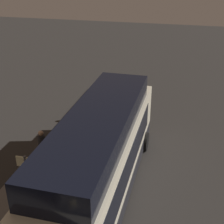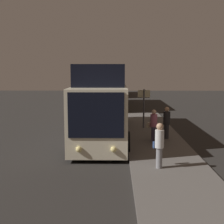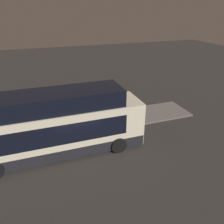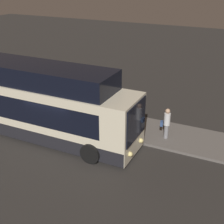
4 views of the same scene
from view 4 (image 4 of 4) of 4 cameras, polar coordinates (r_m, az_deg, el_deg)
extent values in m
plane|color=#2B2826|center=(16.71, -9.45, -5.46)|extent=(80.00, 80.00, 0.00)
cube|color=#605B56|center=(18.96, -4.20, -1.14)|extent=(20.00, 2.98, 0.13)
cube|color=beige|center=(16.91, -12.81, 0.59)|extent=(10.75, 2.49, 2.79)
cube|color=black|center=(17.35, -12.49, -2.57)|extent=(10.69, 2.51, 0.70)
cube|color=black|center=(16.94, -13.63, 1.79)|extent=(8.81, 2.52, 1.23)
cube|color=black|center=(14.24, 4.46, -1.73)|extent=(0.06, 2.19, 1.79)
sphere|color=#F9E58C|center=(15.43, 5.32, -5.23)|extent=(0.24, 0.24, 0.24)
sphere|color=#F9E58C|center=(14.33, 3.34, -7.69)|extent=(0.24, 0.24, 0.24)
cylinder|color=black|center=(16.54, 0.29, -3.46)|extent=(0.99, 0.30, 0.99)
cylinder|color=black|center=(14.63, -3.95, -7.57)|extent=(0.99, 0.30, 0.99)
cylinder|color=black|center=(20.25, -17.85, 0.74)|extent=(0.99, 0.30, 0.99)
cube|color=black|center=(16.52, -14.60, 6.88)|extent=(9.13, 2.29, 1.00)
cylinder|color=#2D2D33|center=(19.29, -3.46, 0.81)|extent=(0.36, 0.36, 0.77)
cylinder|color=#262628|center=(19.01, -3.51, 2.78)|extent=(0.51, 0.51, 0.67)
sphere|color=tan|center=(18.85, -3.55, 4.07)|extent=(0.25, 0.25, 0.25)
cylinder|color=#4C476B|center=(18.48, -3.14, -0.35)|extent=(0.33, 0.33, 0.73)
cylinder|color=#CC6B8C|center=(18.20, -3.19, 1.60)|extent=(0.47, 0.47, 0.64)
sphere|color=beige|center=(18.03, -3.22, 2.88)|extent=(0.24, 0.24, 0.24)
cube|color=beige|center=(18.17, -3.89, 0.62)|extent=(0.31, 0.25, 0.24)
cylinder|color=gray|center=(16.69, 9.87, -3.50)|extent=(0.28, 0.28, 0.77)
cylinder|color=silver|center=(16.37, 10.05, -1.29)|extent=(0.39, 0.39, 0.67)
sphere|color=tan|center=(16.18, 10.16, 0.17)|extent=(0.25, 0.25, 0.25)
cube|color=#334C7F|center=(16.51, 9.07, -2.09)|extent=(0.20, 0.30, 0.24)
cube|color=black|center=(18.54, -1.67, -0.29)|extent=(0.38, 0.25, 0.69)
cylinder|color=black|center=(18.35, -1.68, 1.03)|extent=(0.02, 0.02, 0.24)
cylinder|color=#4C4C51|center=(19.88, -12.63, 3.53)|extent=(0.10, 0.10, 2.41)
cube|color=beige|center=(19.57, -12.88, 6.08)|extent=(0.04, 0.75, 0.44)
camera|label=1|loc=(22.24, -44.00, 20.31)|focal=50.00mm
camera|label=2|loc=(15.41, 52.42, -2.57)|focal=50.00mm
camera|label=3|loc=(10.41, -65.06, 10.88)|focal=35.00mm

